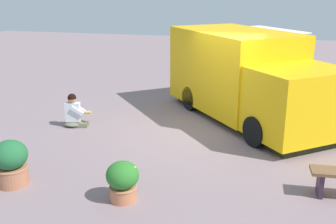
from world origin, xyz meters
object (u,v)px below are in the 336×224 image
food_truck (247,79)px  person_customer (74,113)px  planter_flowering_near (11,162)px  planter_flowering_far (123,180)px

food_truck → person_customer: food_truck is taller
food_truck → planter_flowering_near: (5.20, -3.96, -0.68)m
food_truck → planter_flowering_far: size_ratio=7.82×
person_customer → planter_flowering_far: bearing=37.7°
planter_flowering_near → planter_flowering_far: planter_flowering_near is taller
food_truck → person_customer: (1.84, -4.35, -0.78)m
food_truck → planter_flowering_near: food_truck is taller
person_customer → food_truck: bearing=112.9°
planter_flowering_near → planter_flowering_far: bearing=88.8°
person_customer → planter_flowering_near: 3.38m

